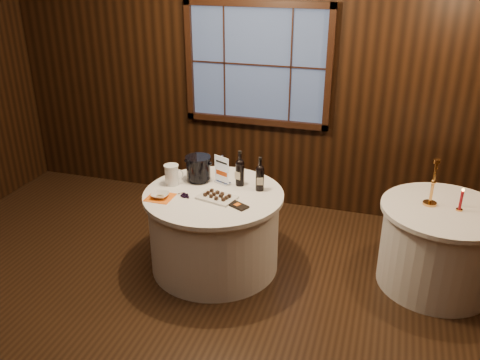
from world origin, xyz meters
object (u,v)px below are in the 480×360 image
(main_table, at_px, (214,230))
(brass_candlestick, at_px, (432,189))
(grape_bunch, at_px, (186,195))
(chocolate_plate, at_px, (217,197))
(glass_pitcher, at_px, (172,175))
(port_bottle_right, at_px, (260,176))
(port_bottle_left, at_px, (240,170))
(side_table, at_px, (439,247))
(sign_stand, at_px, (222,174))
(chocolate_box, at_px, (237,205))
(cracker_bowl, at_px, (160,195))
(red_candle, at_px, (461,202))
(ice_bucket, at_px, (198,168))

(main_table, relative_size, brass_candlestick, 3.05)
(main_table, distance_m, grape_bunch, 0.47)
(main_table, distance_m, chocolate_plate, 0.42)
(brass_candlestick, bearing_deg, main_table, -169.85)
(glass_pitcher, height_order, brass_candlestick, brass_candlestick)
(main_table, bearing_deg, port_bottle_right, 25.89)
(grape_bunch, relative_size, brass_candlestick, 0.36)
(port_bottle_left, bearing_deg, side_table, 18.82)
(port_bottle_left, xyz_separation_m, brass_candlestick, (1.69, 0.10, 0.00))
(port_bottle_left, xyz_separation_m, grape_bunch, (-0.39, -0.38, -0.13))
(side_table, relative_size, brass_candlestick, 2.57)
(grape_bunch, distance_m, glass_pitcher, 0.31)
(sign_stand, xyz_separation_m, chocolate_box, (0.27, -0.41, -0.09))
(port_bottle_right, height_order, cracker_bowl, port_bottle_right)
(port_bottle_right, xyz_separation_m, brass_candlestick, (1.48, 0.15, 0.01))
(main_table, height_order, grape_bunch, grape_bunch)
(side_table, distance_m, port_bottle_left, 1.90)
(sign_stand, height_order, grape_bunch, sign_stand)
(red_candle, bearing_deg, chocolate_plate, -169.25)
(sign_stand, height_order, red_candle, sign_stand)
(chocolate_plate, distance_m, cracker_bowl, 0.51)
(side_table, bearing_deg, red_candle, -5.10)
(ice_bucket, bearing_deg, brass_candlestick, 3.26)
(glass_pitcher, bearing_deg, port_bottle_left, -6.37)
(port_bottle_left, distance_m, brass_candlestick, 1.69)
(side_table, bearing_deg, glass_pitcher, -174.46)
(red_candle, bearing_deg, chocolate_box, -165.36)
(side_table, height_order, cracker_bowl, cracker_bowl)
(main_table, xyz_separation_m, chocolate_plate, (0.07, -0.10, 0.40))
(chocolate_box, bearing_deg, sign_stand, 151.15)
(brass_candlestick, bearing_deg, red_candle, -10.54)
(sign_stand, relative_size, cracker_bowl, 1.82)
(port_bottle_right, xyz_separation_m, ice_bucket, (-0.61, 0.03, -0.01))
(side_table, relative_size, glass_pitcher, 5.49)
(chocolate_plate, bearing_deg, red_candle, 10.75)
(side_table, distance_m, red_candle, 0.48)
(chocolate_plate, relative_size, glass_pitcher, 1.90)
(cracker_bowl, relative_size, brass_candlestick, 0.37)
(port_bottle_left, bearing_deg, sign_stand, -158.23)
(red_candle, bearing_deg, cracker_bowl, -168.44)
(cracker_bowl, bearing_deg, port_bottle_left, 37.74)
(side_table, height_order, sign_stand, sign_stand)
(main_table, relative_size, sign_stand, 4.53)
(chocolate_plate, relative_size, grape_bunch, 2.49)
(main_table, xyz_separation_m, chocolate_box, (0.28, -0.18, 0.39))
(sign_stand, bearing_deg, chocolate_box, -32.05)
(ice_bucket, bearing_deg, grape_bunch, -87.74)
(ice_bucket, height_order, chocolate_box, ice_bucket)
(port_bottle_right, bearing_deg, chocolate_box, -120.73)
(grape_bunch, xyz_separation_m, glass_pitcher, (-0.22, 0.20, 0.08))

